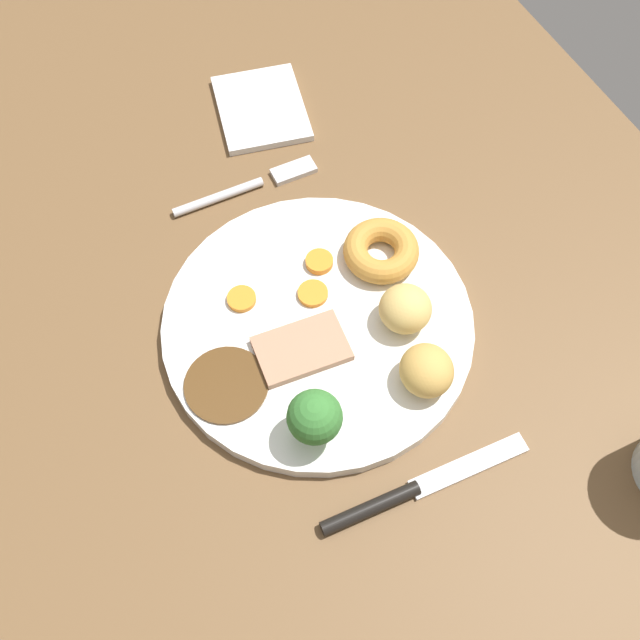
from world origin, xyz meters
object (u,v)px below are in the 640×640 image
Objects in this scene: yorkshire_pudding at (381,251)px; carrot_coin_side at (313,293)px; roast_potato_right at (427,370)px; knife at (407,492)px; roast_potato_left at (405,309)px; carrot_coin_back at (242,299)px; dinner_plate at (320,329)px; folded_napkin at (261,108)px; meat_slice_main at (302,349)px; fork at (250,186)px; carrot_coin_front at (319,262)px; broccoli_floret at (315,418)px.

carrot_coin_side is (0.85, -7.46, -0.89)cm from yorkshire_pudding.
yorkshire_pudding is at bearing 167.96° from roast_potato_right.
yorkshire_pudding reaches higher than knife.
yorkshire_pudding is 6.97cm from roast_potato_left.
roast_potato_right is at bearing 21.72° from carrot_coin_side.
yorkshire_pudding is at bearing 83.59° from carrot_coin_back.
folded_napkin is (-27.19, 6.52, -0.30)cm from dinner_plate.
carrot_coin_side is (-4.68, 3.39, -0.15)cm from meat_slice_main.
carrot_coin_side is at bearing -89.72° from fork.
knife is at bearing -37.52° from roast_potato_right.
knife is at bearing 12.46° from carrot_coin_back.
meat_slice_main is 15.15cm from knife.
roast_potato_right is 0.26× the size of knife.
roast_potato_right reaches higher than carrot_coin_front.
dinner_plate is 27.97cm from folded_napkin.
broccoli_floret is at bearing -89.35° from roast_potato_right.
yorkshire_pudding is 0.64× the size of folded_napkin.
knife is at bearing -91.08° from fork.
carrot_coin_back is (-8.30, -12.11, -1.67)cm from roast_potato_left.
carrot_coin_back reaches higher than fork.
roast_potato_right reaches higher than dinner_plate.
yorkshire_pudding reaches higher than meat_slice_main.
yorkshire_pudding is 18.57cm from broccoli_floret.
carrot_coin_side is (2.36, 6.02, -0.02)cm from carrot_coin_back.
carrot_coin_front is 8.08cm from carrot_coin_back.
dinner_plate is 2.54× the size of folded_napkin.
broccoli_floret reaches higher than dinner_plate.
carrot_coin_back is 0.95× the size of carrot_coin_side.
yorkshire_pudding is (-3.99, 8.30, 1.84)cm from dinner_plate.
carrot_coin_front reaches higher than folded_napkin.
carrot_coin_back is (-7.04, -2.63, -0.13)cm from meat_slice_main.
meat_slice_main is at bearing -17.53° from folded_napkin.
meat_slice_main is 0.43× the size of knife.
broccoli_floret reaches higher than yorkshire_pudding.
knife is (34.50, -1.43, 0.06)cm from fork.
roast_potato_left is 6.12cm from roast_potato_right.
carrot_coin_back reaches higher than dinner_plate.
yorkshire_pudding reaches higher than carrot_coin_front.
meat_slice_main reaches higher than carrot_coin_front.
dinner_plate is 6.67cm from carrot_coin_front.
dinner_plate is at bearing -147.50° from roast_potato_right.
roast_potato_left is at bearing 167.31° from roast_potato_right.
roast_potato_right is at bearing 37.02° from carrot_coin_back.
roast_potato_right reaches higher than fork.
knife is (16.46, -0.32, -0.25)cm from dinner_plate.
carrot_coin_side is 24.74cm from folded_napkin.
folded_napkin is at bearing 162.47° from meat_slice_main.
carrot_coin_front is 0.23× the size of folded_napkin.
folded_napkin is (-24.05, 5.68, -1.25)cm from carrot_coin_side.
dinner_plate is at bearing -92.21° from fork.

